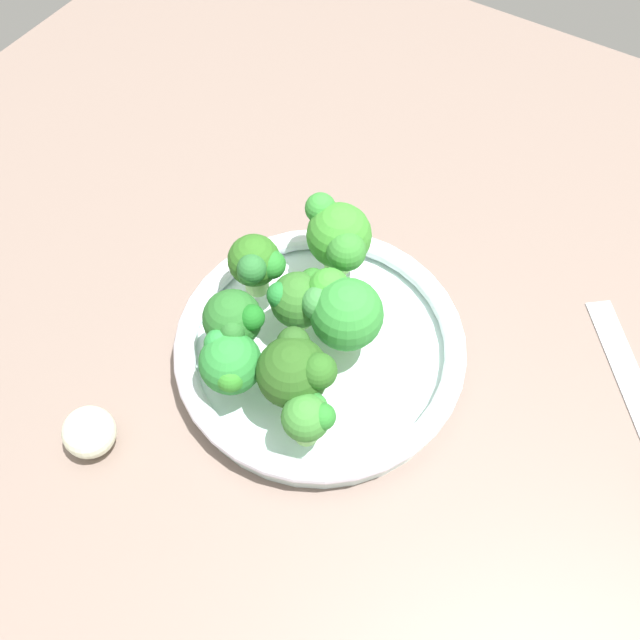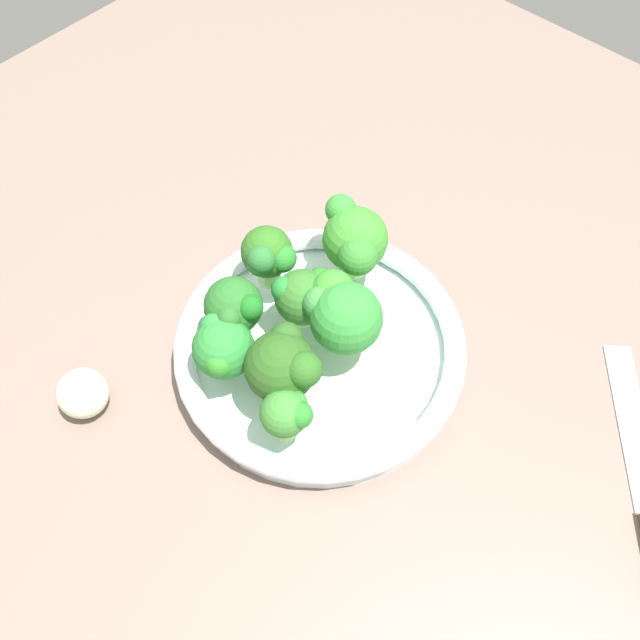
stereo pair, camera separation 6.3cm
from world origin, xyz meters
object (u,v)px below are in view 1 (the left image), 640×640
(broccoli_floret_3, at_px, (298,299))
(broccoli_floret_5, at_px, (339,237))
(broccoli_floret_6, at_px, (342,310))
(bowl, at_px, (320,348))
(broccoli_floret_4, at_px, (295,370))
(broccoli_floret_7, at_px, (230,363))
(broccoli_floret_1, at_px, (256,264))
(broccoli_floret_2, at_px, (234,321))
(garlic_bulb, at_px, (89,432))
(broccoli_floret_0, at_px, (309,416))

(broccoli_floret_3, relative_size, broccoli_floret_5, 0.77)
(broccoli_floret_5, xyz_separation_m, broccoli_floret_6, (-0.04, 0.07, -0.00))
(broccoli_floret_5, distance_m, broccoli_floret_6, 0.08)
(bowl, height_order, broccoli_floret_4, broccoli_floret_4)
(broccoli_floret_5, height_order, broccoli_floret_7, broccoli_floret_5)
(broccoli_floret_1, bearing_deg, bowl, 170.10)
(broccoli_floret_4, bearing_deg, broccoli_floret_2, -9.95)
(bowl, distance_m, broccoli_floret_6, 0.06)
(bowl, bearing_deg, broccoli_floret_3, -14.11)
(broccoli_floret_3, xyz_separation_m, broccoli_floret_7, (0.01, 0.09, 0.00))
(bowl, relative_size, broccoli_floret_6, 3.58)
(broccoli_floret_4, relative_size, broccoli_floret_7, 1.15)
(bowl, height_order, broccoli_floret_3, broccoli_floret_3)
(broccoli_floret_2, distance_m, broccoli_floret_7, 0.04)
(broccoli_floret_2, bearing_deg, garlic_bulb, 63.95)
(broccoli_floret_5, xyz_separation_m, garlic_bulb, (0.10, 0.26, -0.06))
(broccoli_floret_2, height_order, garlic_bulb, broccoli_floret_2)
(broccoli_floret_2, height_order, broccoli_floret_5, broccoli_floret_5)
(broccoli_floret_1, xyz_separation_m, broccoli_floret_3, (-0.05, 0.01, -0.01))
(broccoli_floret_2, xyz_separation_m, broccoli_floret_6, (-0.07, -0.06, 0.00))
(broccoli_floret_4, xyz_separation_m, broccoli_floret_6, (-0.00, -0.07, 0.00))
(broccoli_floret_1, relative_size, broccoli_floret_2, 0.97)
(broccoli_floret_2, bearing_deg, broccoli_floret_3, -119.91)
(broccoli_floret_1, bearing_deg, broccoli_floret_3, 172.44)
(broccoli_floret_6, bearing_deg, broccoli_floret_4, 88.17)
(bowl, distance_m, broccoli_floret_2, 0.10)
(broccoli_floret_0, xyz_separation_m, broccoli_floret_5, (0.07, -0.17, 0.01))
(broccoli_floret_2, relative_size, garlic_bulb, 1.49)
(broccoli_floret_2, bearing_deg, broccoli_floret_5, -103.42)
(broccoli_floret_2, relative_size, broccoli_floret_5, 0.91)
(broccoli_floret_1, height_order, garlic_bulb, broccoli_floret_1)
(broccoli_floret_1, xyz_separation_m, garlic_bulb, (0.05, 0.20, -0.06))
(broccoli_floret_0, xyz_separation_m, broccoli_floret_4, (0.03, -0.03, 0.01))
(bowl, relative_size, broccoli_floret_1, 4.06)
(broccoli_floret_0, relative_size, broccoli_floret_4, 0.79)
(broccoli_floret_7, bearing_deg, broccoli_floret_4, -158.48)
(broccoli_floret_3, distance_m, broccoli_floret_7, 0.09)
(broccoli_floret_2, xyz_separation_m, broccoli_floret_3, (-0.03, -0.05, -0.01))
(broccoli_floret_0, height_order, garlic_bulb, broccoli_floret_0)
(broccoli_floret_2, bearing_deg, broccoli_floret_0, 159.03)
(bowl, height_order, broccoli_floret_1, broccoli_floret_1)
(broccoli_floret_2, distance_m, broccoli_floret_3, 0.06)
(bowl, xyz_separation_m, broccoli_floret_0, (-0.04, 0.09, 0.05))
(broccoli_floret_5, distance_m, broccoli_floret_7, 0.16)
(broccoli_floret_0, height_order, broccoli_floret_6, broccoli_floret_6)
(broccoli_floret_7, bearing_deg, bowl, -116.24)
(broccoli_floret_0, relative_size, broccoli_floret_1, 0.82)
(broccoli_floret_4, height_order, garlic_bulb, broccoli_floret_4)
(broccoli_floret_4, distance_m, broccoli_floret_5, 0.15)
(broccoli_floret_1, height_order, broccoli_floret_6, broccoli_floret_6)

